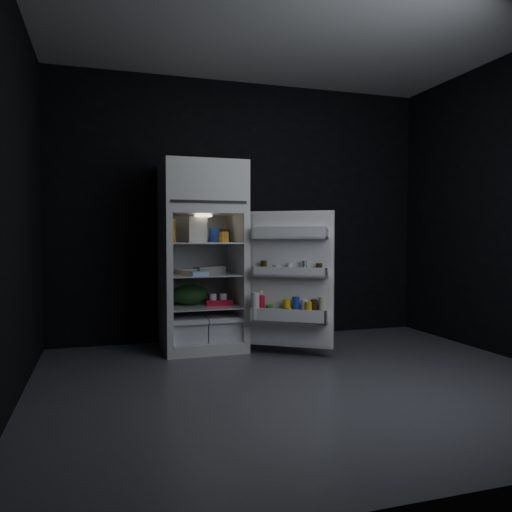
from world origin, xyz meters
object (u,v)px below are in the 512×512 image
object	(u,v)px
yogurt_tray	(219,302)
fridge_door	(291,282)
milk_jug	(199,230)
refrigerator	(201,249)
egg_carton	(210,270)

from	to	relation	value
yogurt_tray	fridge_door	bearing A→B (deg)	-35.02
fridge_door	milk_jug	xyz separation A→B (m)	(-0.73, 0.55, 0.47)
refrigerator	milk_jug	bearing A→B (deg)	-133.04
fridge_door	refrigerator	bearing A→B (deg)	139.80
egg_carton	yogurt_tray	distance (m)	0.32
milk_jug	egg_carton	world-z (taller)	milk_jug
egg_carton	yogurt_tray	xyz separation A→B (m)	(0.09, -0.01, -0.31)
milk_jug	egg_carton	distance (m)	0.40
fridge_door	egg_carton	size ratio (longest dim) A/B	4.09
refrigerator	egg_carton	world-z (taller)	refrigerator
refrigerator	egg_carton	xyz separation A→B (m)	(0.06, -0.09, -0.19)
milk_jug	yogurt_tray	world-z (taller)	milk_jug
egg_carton	milk_jug	bearing A→B (deg)	129.82
refrigerator	fridge_door	world-z (taller)	refrigerator
refrigerator	egg_carton	bearing A→B (deg)	-54.43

